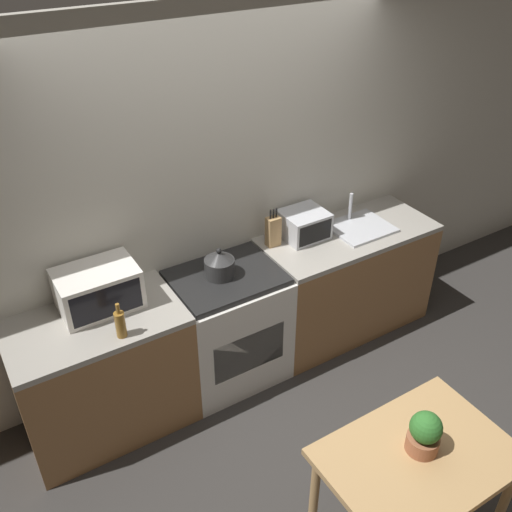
{
  "coord_description": "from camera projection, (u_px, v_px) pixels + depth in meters",
  "views": [
    {
      "loc": [
        -1.63,
        -2.04,
        3.14
      ],
      "look_at": [
        0.03,
        0.66,
        1.05
      ],
      "focal_mm": 40.0,
      "sensor_mm": 36.0,
      "label": 1
    }
  ],
  "objects": [
    {
      "name": "bottle",
      "position": [
        120.0,
        324.0,
        3.3
      ],
      "size": [
        0.06,
        0.06,
        0.24
      ],
      "color": "olive",
      "rests_on": "counter_left_run"
    },
    {
      "name": "wall_back",
      "position": [
        219.0,
        197.0,
        3.95
      ],
      "size": [
        10.0,
        0.06,
        2.6
      ],
      "color": "beige",
      "rests_on": "ground_plane"
    },
    {
      "name": "toaster_oven",
      "position": [
        304.0,
        225.0,
        4.23
      ],
      "size": [
        0.32,
        0.3,
        0.2
      ],
      "color": "silver",
      "rests_on": "counter_right_run"
    },
    {
      "name": "kettle",
      "position": [
        219.0,
        264.0,
        3.81
      ],
      "size": [
        0.21,
        0.21,
        0.22
      ],
      "color": "#2D2D2D",
      "rests_on": "stove_range"
    },
    {
      "name": "stove_range",
      "position": [
        228.0,
        326.0,
        4.12
      ],
      "size": [
        0.77,
        0.62,
        0.9
      ],
      "color": "silver",
      "rests_on": "ground_plane"
    },
    {
      "name": "microwave",
      "position": [
        98.0,
        289.0,
        3.51
      ],
      "size": [
        0.49,
        0.34,
        0.27
      ],
      "color": "silver",
      "rests_on": "counter_left_run"
    },
    {
      "name": "dining_table",
      "position": [
        417.0,
        467.0,
        2.91
      ],
      "size": [
        0.97,
        0.68,
        0.74
      ],
      "color": "tan",
      "rests_on": "ground_plane"
    },
    {
      "name": "counter_right_run",
      "position": [
        344.0,
        280.0,
        4.58
      ],
      "size": [
        1.38,
        0.62,
        0.9
      ],
      "color": "olive",
      "rests_on": "ground_plane"
    },
    {
      "name": "sink_basin",
      "position": [
        360.0,
        226.0,
        4.38
      ],
      "size": [
        0.45,
        0.39,
        0.24
      ],
      "color": "silver",
      "rests_on": "counter_right_run"
    },
    {
      "name": "knife_block",
      "position": [
        273.0,
        231.0,
        4.12
      ],
      "size": [
        0.1,
        0.07,
        0.3
      ],
      "color": "tan",
      "rests_on": "counter_right_run"
    },
    {
      "name": "counter_left_run",
      "position": [
        104.0,
        374.0,
        3.71
      ],
      "size": [
        1.08,
        0.62,
        0.9
      ],
      "color": "olive",
      "rests_on": "ground_plane"
    },
    {
      "name": "potted_plant",
      "position": [
        425.0,
        433.0,
        2.82
      ],
      "size": [
        0.17,
        0.17,
        0.24
      ],
      "color": "#9E5B3D",
      "rests_on": "dining_table"
    },
    {
      "name": "ground_plane",
      "position": [
        303.0,
        430.0,
        3.89
      ],
      "size": [
        16.0,
        16.0,
        0.0
      ],
      "primitive_type": "plane",
      "color": "#33302D"
    }
  ]
}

